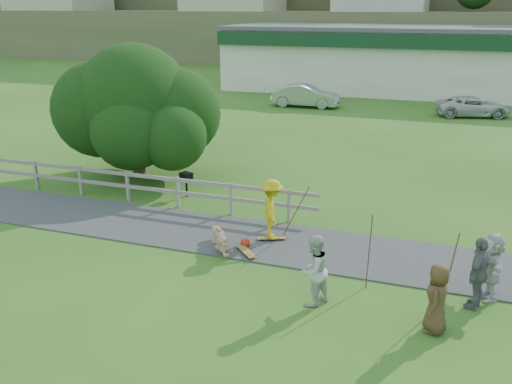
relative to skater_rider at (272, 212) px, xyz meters
The scene contains 20 objects.
ground 2.72m from the skater_rider, 140.91° to the right, with size 260.00×260.00×0.00m, color #2C5819.
path 2.18m from the skater_rider, behind, with size 34.00×3.00×0.04m, color #353538.
fence 6.82m from the skater_rider, 165.70° to the left, with size 15.05×0.10×1.10m.
strip_mall 33.43m from the skater_rider, 86.55° to the left, with size 32.50×10.75×5.10m.
skater_rider is the anchor object (origin of this frame).
skater_fallen 1.70m from the skater_rider, 137.35° to the right, with size 1.66×0.40×0.61m, color tan.
spectator_a 3.85m from the skater_rider, 57.07° to the right, with size 0.84×0.66×1.73m, color beige.
spectator_b 6.05m from the skater_rider, 20.32° to the right, with size 1.02×0.43×1.75m, color slate.
spectator_c 5.97m from the skater_rider, 35.68° to the right, with size 0.76×0.50×1.56m, color #4F361F.
spectator_d 6.15m from the skater_rider, 14.15° to the right, with size 1.55×0.49×1.67m, color beige.
car_silver 23.69m from the skater_rider, 103.05° to the left, with size 1.62×4.64×1.53m, color #A2A6AA.
car_white 23.90m from the skater_rider, 76.70° to the left, with size 2.08×4.52×1.25m, color silver.
tree 8.72m from the skater_rider, 147.78° to the left, with size 7.34×7.34×4.32m, color black, non-canonical shape.
bbq 5.13m from the skater_rider, 146.17° to the left, with size 0.42×0.32×0.91m, color black, non-canonical shape.
longboard_rider 0.85m from the skater_rider, 90.00° to the right, with size 0.84×0.21×0.09m, color brown, non-canonical shape.
longboard_fallen 1.50m from the skater_rider, 107.42° to the right, with size 0.97×0.24×0.11m, color brown, non-canonical shape.
helmet 1.19m from the skater_rider, 128.06° to the right, with size 0.28×0.28×0.28m, color red.
pole_rider 0.72m from the skater_rider, 33.69° to the left, with size 0.03×0.03×1.86m, color brown.
pole_spec_left 3.74m from the skater_rider, 32.30° to the right, with size 0.03×0.03×1.94m, color brown.
pole_spec_right 5.53m from the skater_rider, 23.88° to the right, with size 0.03×0.03×1.86m, color brown.
Camera 1 is at (6.94, -13.26, 6.68)m, focal length 40.00 mm.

